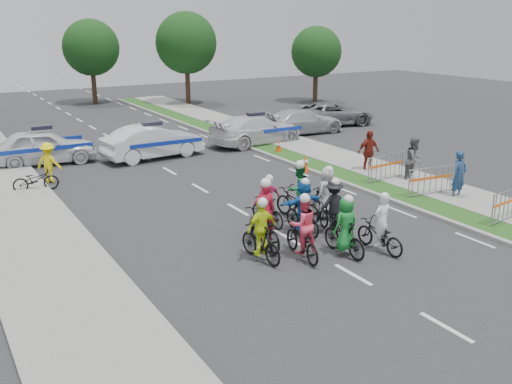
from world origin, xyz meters
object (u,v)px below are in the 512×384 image
police_car_2 (256,130)px  rider_7 (326,198)px  tree_1 (186,43)px  rider_2 (302,234)px  tree_2 (316,52)px  rider_8 (298,198)px  marshal_hiviz (49,163)px  tree_4 (91,48)px  barrier_1 (430,182)px  rider_3 (261,236)px  parked_bike (36,180)px  rider_6 (264,224)px  police_car_0 (43,147)px  barrier_0 (508,206)px  spectator_1 (414,160)px  rider_9 (268,206)px  cone_0 (305,164)px  rider_4 (333,212)px  police_car_1 (153,142)px  civilian_sedan (303,121)px  rider_1 (345,231)px  spectator_2 (368,152)px  spectator_0 (459,175)px  civilian_suv (332,113)px  barrier_2 (386,168)px  rider_0 (380,232)px  cone_1 (279,147)px

police_car_2 → rider_7: bearing=153.9°
rider_7 → tree_1: bearing=-115.4°
rider_2 → tree_2: (18.49, 24.45, 3.15)m
rider_8 → marshal_hiviz: bearing=-66.1°
tree_4 → barrier_1: bearing=-83.0°
rider_3 → parked_bike: 10.63m
rider_6 → police_car_0: size_ratio=0.45×
rider_7 → barrier_0: rider_7 is taller
rider_3 → barrier_0: rider_3 is taller
rider_7 → spectator_1: 5.93m
rider_2 → police_car_2: bearing=-107.9°
spectator_1 → parked_bike: size_ratio=1.10×
rider_3 → rider_9: (1.57, 2.17, -0.04)m
cone_0 → barrier_0: bearing=-78.2°
parked_bike → rider_4: bearing=-137.6°
barrier_1 → cone_0: bearing=108.5°
police_car_1 → tree_4: size_ratio=0.74×
tree_1 → civilian_sedan: bearing=-86.8°
civilian_sedan → rider_7: bearing=149.7°
police_car_1 → barrier_0: size_ratio=2.34×
barrier_0 → rider_1: bearing=174.1°
police_car_2 → cone_0: size_ratio=7.35×
police_car_1 → tree_1: (8.70, 15.37, 3.77)m
marshal_hiviz → parked_bike: 1.26m
spectator_1 → barrier_0: 5.11m
tree_2 → spectator_2: bearing=-120.5°
rider_6 → spectator_1: 9.02m
rider_7 → rider_9: size_ratio=1.06×
rider_6 → spectator_0: rider_6 is taller
civilian_suv → barrier_2: size_ratio=2.55×
rider_3 → cone_0: size_ratio=2.55×
civilian_sedan → rider_9: bearing=142.7°
rider_9 → barrier_2: bearing=-169.1°
rider_4 → barrier_2: size_ratio=0.91×
police_car_1 → tree_4: 19.86m
rider_9 → marshal_hiviz: rider_9 is taller
spectator_1 → tree_1: (1.32, 24.50, 3.64)m
civilian_suv → rider_4: bearing=154.8°
police_car_0 → barrier_1: (11.00, -12.39, -0.22)m
rider_6 → tree_2: tree_2 is taller
rider_0 → rider_4: (-0.32, 1.71, 0.12)m
spectator_0 → cone_1: 9.53m
tree_2 → spectator_0: bearing=-114.8°
spectator_0 → cone_0: (-2.45, 5.98, -0.54)m
rider_6 → parked_bike: bearing=-56.4°
spectator_0 → civilian_suv: bearing=65.3°
spectator_1 → barrier_2: bearing=133.5°
cone_1 → parked_bike: bearing=-177.1°
cone_0 → parked_bike: bearing=164.7°
marshal_hiviz → rider_6: bearing=153.4°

